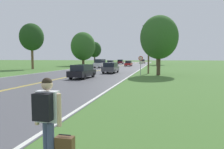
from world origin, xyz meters
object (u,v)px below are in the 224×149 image
(tree_far_back, at_px, (160,45))
(car_black_hatchback_nearest, at_px, (82,71))
(car_red_sedan_mid_far, at_px, (129,63))
(tree_left_verge, at_px, (83,46))
(car_champagne_van_horizon, at_px, (143,61))
(car_maroon_hatchback_distant, at_px, (120,62))
(tree_behind_sign, at_px, (159,37))
(traffic_sign, at_px, (141,61))
(car_dark_green_hatchback_receding, at_px, (110,63))
(hitchhiker_person, at_px, (47,111))
(car_silver_suv_mid_near, at_px, (100,63))
(tree_right_cluster, at_px, (32,37))
(car_dark_grey_hatchback_approaching, at_px, (111,67))
(tree_mid_treeline, at_px, (95,50))

(tree_far_back, distance_m, car_black_hatchback_nearest, 48.47)
(tree_far_back, xyz_separation_m, car_red_sedan_mid_far, (-8.33, -13.32, -5.59))
(tree_left_verge, xyz_separation_m, car_champagne_van_horizon, (15.07, 29.59, -4.74))
(tree_left_verge, bearing_deg, car_maroon_hatchback_distant, 66.39)
(tree_behind_sign, relative_size, car_red_sedan_mid_far, 1.80)
(traffic_sign, bearing_deg, tree_left_verge, 123.11)
(car_black_hatchback_nearest, relative_size, car_champagne_van_horizon, 0.86)
(tree_far_back, xyz_separation_m, car_maroon_hatchback_distant, (-13.97, 5.00, -5.48))
(tree_behind_sign, xyz_separation_m, car_champagne_van_horizon, (-6.27, 58.20, -3.96))
(car_dark_green_hatchback_receding, distance_m, car_maroon_hatchback_distant, 10.96)
(car_black_hatchback_nearest, distance_m, car_maroon_hatchback_distant, 52.67)
(traffic_sign, distance_m, car_red_sedan_mid_far, 29.33)
(hitchhiker_person, height_order, tree_left_verge, tree_left_verge)
(car_red_sedan_mid_far, distance_m, car_champagne_van_horizon, 30.17)
(car_silver_suv_mid_near, xyz_separation_m, car_dark_green_hatchback_receding, (-1.89, 18.20, -0.24))
(tree_behind_sign, height_order, car_dark_green_hatchback_receding, tree_behind_sign)
(tree_behind_sign, xyz_separation_m, tree_right_cluster, (-24.59, 9.01, 1.50))
(car_champagne_van_horizon, bearing_deg, car_dark_grey_hatchback_approaching, 0.32)
(car_dark_grey_hatchback_approaching, height_order, car_maroon_hatchback_distant, car_maroon_hatchback_distant)
(car_silver_suv_mid_near, bearing_deg, car_red_sedan_mid_far, -22.97)
(car_silver_suv_mid_near, height_order, car_champagne_van_horizon, car_silver_suv_mid_near)
(car_dark_grey_hatchback_approaching, relative_size, car_silver_suv_mid_near, 0.82)
(car_red_sedan_mid_far, bearing_deg, tree_right_cluster, -41.44)
(tree_right_cluster, bearing_deg, tree_left_verge, 80.56)
(tree_far_back, relative_size, car_red_sedan_mid_far, 2.22)
(car_dark_green_hatchback_receding, bearing_deg, car_silver_suv_mid_near, -174.27)
(car_dark_grey_hatchback_approaching, bearing_deg, car_silver_suv_mid_near, -158.42)
(car_black_hatchback_nearest, distance_m, car_dark_green_hatchback_receding, 42.03)
(traffic_sign, height_order, car_silver_suv_mid_near, traffic_sign)
(hitchhiker_person, bearing_deg, car_maroon_hatchback_distant, 8.31)
(car_silver_suv_mid_near, distance_m, car_champagne_van_horizon, 41.43)
(tree_mid_treeline, relative_size, car_red_sedan_mid_far, 1.85)
(car_black_hatchback_nearest, height_order, car_silver_suv_mid_near, car_silver_suv_mid_near)
(traffic_sign, bearing_deg, car_dark_green_hatchback_receding, 109.14)
(car_silver_suv_mid_near, bearing_deg, tree_right_cluster, 127.28)
(tree_left_verge, height_order, tree_right_cluster, tree_left_verge)
(car_dark_grey_hatchback_approaching, xyz_separation_m, car_red_sedan_mid_far, (-1.07, 25.99, -0.07))
(traffic_sign, distance_m, tree_mid_treeline, 45.10)
(car_black_hatchback_nearest, height_order, car_maroon_hatchback_distant, car_maroon_hatchback_distant)
(car_red_sedan_mid_far, bearing_deg, car_champagne_van_horizon, 176.60)
(car_red_sedan_mid_far, distance_m, car_dark_green_hatchback_receding, 10.13)
(tree_mid_treeline, relative_size, tree_far_back, 0.84)
(tree_mid_treeline, distance_m, car_champagne_van_horizon, 24.14)
(car_maroon_hatchback_distant, bearing_deg, tree_far_back, -110.09)
(car_dark_grey_hatchback_approaching, xyz_separation_m, car_silver_suv_mid_near, (-6.06, 15.22, 0.19))
(tree_mid_treeline, bearing_deg, car_maroon_hatchback_distant, 38.97)
(tree_right_cluster, bearing_deg, car_black_hatchback_nearest, -42.35)
(car_black_hatchback_nearest, xyz_separation_m, car_champagne_van_horizon, (1.86, 64.19, 0.09))
(tree_right_cluster, height_order, car_dark_grey_hatchback_approaching, tree_right_cluster)
(car_dark_green_hatchback_receding, bearing_deg, car_champagne_van_horizon, -20.81)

